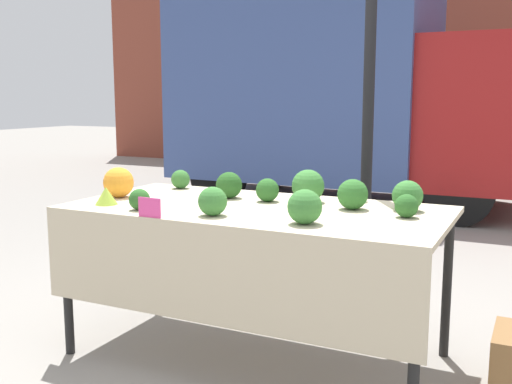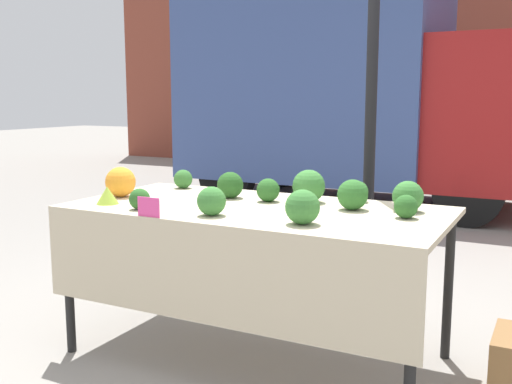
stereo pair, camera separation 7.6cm
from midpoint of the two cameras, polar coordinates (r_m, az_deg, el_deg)
The scene contains 19 objects.
ground_plane at distance 3.46m, azimuth -0.65°, elevation -15.18°, with size 40.00×40.00×0.00m, color gray.
building_facade at distance 11.98m, azimuth 19.53°, elevation 13.13°, with size 16.00×0.60×4.76m.
tent_pole at distance 3.76m, azimuth 10.06°, elevation 7.48°, with size 0.07×0.07×2.65m.
parked_truck at distance 8.16m, azimuth 7.91°, elevation 9.31°, with size 4.62×2.18×2.79m.
market_table at distance 3.17m, azimuth -1.23°, elevation -3.25°, with size 2.01×1.00×0.84m.
orange_cauliflower at distance 3.60m, azimuth -13.55°, elevation 0.90°, with size 0.18×0.18×0.18m.
romanesco_head at distance 3.38m, azimuth -14.71°, elevation -0.35°, with size 0.12×0.12×0.10m.
broccoli_head_0 at distance 2.97m, azimuth -4.89°, elevation -0.89°, with size 0.15×0.15×0.15m.
broccoli_head_1 at distance 3.16m, azimuth 8.51°, elevation -0.22°, with size 0.16×0.16×0.16m.
broccoli_head_2 at distance 3.00m, azimuth 13.44°, elevation -1.30°, with size 0.12×0.12×0.12m.
broccoli_head_3 at distance 3.47m, azimuth -3.21°, elevation 0.66°, with size 0.15×0.15×0.15m.
broccoli_head_4 at distance 3.35m, azimuth 4.33°, elevation 0.58°, with size 0.18×0.18×0.18m.
broccoli_head_5 at distance 3.36m, azimuth 0.45°, elevation 0.19°, with size 0.13×0.13×0.13m.
broccoli_head_6 at distance 3.18m, azimuth -11.71°, elevation -0.70°, with size 0.11×0.11×0.11m.
broccoli_head_7 at distance 3.40m, azimuth 8.93°, elevation 0.08°, with size 0.12×0.12×0.12m.
broccoli_head_8 at distance 3.87m, azimuth -7.76°, elevation 1.21°, with size 0.12×0.12×0.12m.
broccoli_head_9 at distance 2.77m, azimuth 3.88°, elevation -1.41°, with size 0.16×0.16×0.16m.
broccoli_head_10 at distance 3.17m, azimuth 13.57°, elevation -0.35°, with size 0.16×0.16×0.16m.
price_sign at distance 2.97m, azimuth -10.83°, elevation -1.47°, with size 0.13×0.01×0.10m.
Camera 1 is at (1.38, -2.84, 1.42)m, focal length 42.00 mm.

